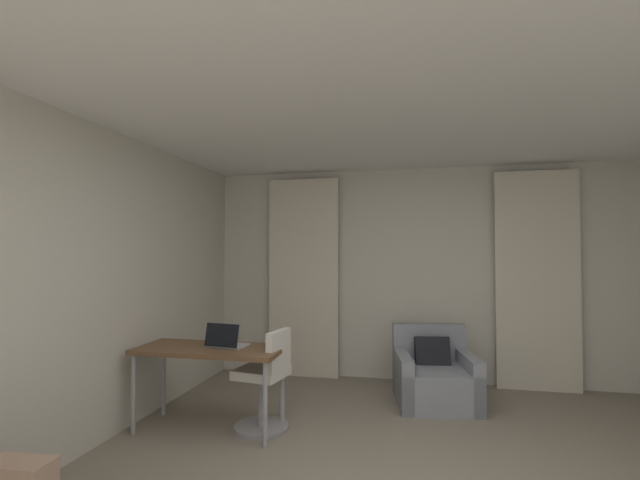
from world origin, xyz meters
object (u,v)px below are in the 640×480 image
(laptop, at_px, (226,342))
(desk, at_px, (210,355))
(armchair, at_px, (434,378))
(desk_chair, at_px, (265,385))

(laptop, bearing_deg, desk, -169.73)
(armchair, bearing_deg, laptop, -148.72)
(desk_chair, distance_m, laptop, 0.51)
(desk, relative_size, desk_chair, 1.47)
(laptop, bearing_deg, desk_chair, 10.05)
(desk, distance_m, laptop, 0.18)
(armchair, bearing_deg, desk_chair, -144.71)
(armchair, xyz_separation_m, laptop, (-1.83, -1.11, 0.51))
(desk_chair, height_order, laptop, laptop)
(desk_chair, bearing_deg, laptop, -169.95)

